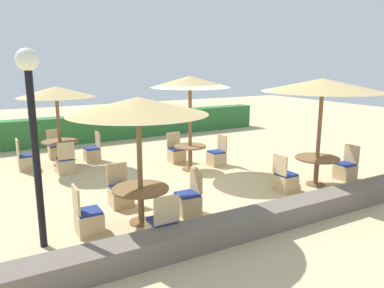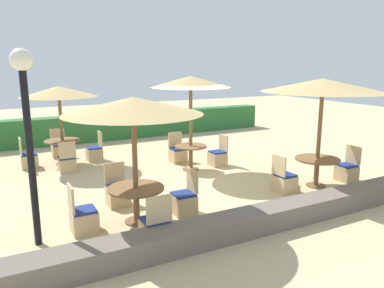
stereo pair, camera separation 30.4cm
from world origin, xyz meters
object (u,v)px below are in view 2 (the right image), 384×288
at_px(patio_chair_back_left_west, 29,160).
at_px(patio_chair_front_right_west, 284,181).
at_px(lamp_post, 26,110).
at_px(round_table_center, 191,152).
at_px(patio_chair_back_left_east, 95,152).
at_px(round_table_front_right, 317,164).
at_px(patio_chair_front_left_west, 83,219).
at_px(parasol_front_left, 133,106).
at_px(round_table_front_left, 136,194).
at_px(patio_chair_back_left_south, 67,163).
at_px(patio_chair_front_left_east, 184,201).
at_px(patio_chair_front_left_south, 155,229).
at_px(patio_chair_center_north, 178,154).
at_px(parasol_back_left, 59,92).
at_px(patio_chair_back_left_north, 59,149).
at_px(patio_chair_front_right_east, 347,171).
at_px(patio_chair_front_left_north, 118,194).
at_px(parasol_center, 191,82).
at_px(parasol_front_right, 323,86).
at_px(round_table_back_left, 63,145).
at_px(patio_chair_center_east, 218,157).

height_order(patio_chair_back_left_west, patio_chair_front_right_west, same).
relative_size(lamp_post, round_table_center, 3.57).
relative_size(patio_chair_back_left_east, round_table_front_right, 0.84).
relative_size(patio_chair_back_left_west, patio_chair_front_left_west, 1.00).
height_order(patio_chair_back_left_east, parasol_front_left, parasol_front_left).
bearing_deg(round_table_front_left, patio_chair_back_left_south, 97.99).
height_order(patio_chair_front_right_west, patio_chair_front_left_east, same).
bearing_deg(patio_chair_front_left_south, round_table_center, 54.70).
bearing_deg(round_table_center, patio_chair_back_left_west, 150.10).
distance_m(lamp_post, parasol_front_left, 1.83).
bearing_deg(patio_chair_front_left_south, patio_chair_back_left_west, 103.81).
bearing_deg(patio_chair_center_north, round_table_center, 87.17).
relative_size(parasol_back_left, patio_chair_front_left_west, 2.59).
distance_m(patio_chair_back_left_north, patio_chair_front_left_west, 6.18).
height_order(patio_chair_front_right_west, patio_chair_front_right_east, same).
height_order(round_table_front_right, parasol_front_left, parasol_front_left).
relative_size(patio_chair_back_left_north, parasol_front_left, 0.35).
xyz_separation_m(patio_chair_front_left_east, patio_chair_front_left_west, (-2.05, 0.09, 0.00)).
bearing_deg(parasol_back_left, patio_chair_front_left_west, -95.41).
bearing_deg(patio_chair_back_left_west, patio_chair_back_left_north, 134.31).
xyz_separation_m(patio_chair_back_left_east, patio_chair_front_left_north, (-0.49, -4.13, 0.00)).
distance_m(patio_chair_front_left_east, round_table_center, 3.29).
bearing_deg(lamp_post, patio_chair_back_left_south, 74.03).
relative_size(patio_chair_back_left_north, parasol_center, 0.34).
xyz_separation_m(parasol_back_left, parasol_center, (3.21, -2.40, 0.32)).
relative_size(patio_chair_back_left_south, parasol_front_right, 0.31).
relative_size(patio_chair_front_left_east, parasol_center, 0.34).
height_order(patio_chair_front_left_east, patio_chair_front_left_west, same).
xyz_separation_m(patio_chair_front_left_north, patio_chair_front_left_south, (0.05, -2.06, 0.00)).
xyz_separation_m(round_table_back_left, patio_chair_center_north, (3.26, -1.42, -0.34)).
relative_size(patio_chair_back_left_west, patio_chair_front_left_south, 1.00).
distance_m(round_table_back_left, patio_chair_front_left_north, 4.17).
bearing_deg(patio_chair_back_left_south, patio_chair_back_left_north, 87.65).
xyz_separation_m(patio_chair_front_left_west, parasol_center, (3.69, 2.74, 2.29)).
bearing_deg(round_table_center, parasol_back_left, 143.15).
xyz_separation_m(round_table_back_left, patio_chair_front_right_west, (4.32, -5.18, -0.34)).
relative_size(patio_chair_front_right_west, round_table_front_left, 0.84).
bearing_deg(patio_chair_front_right_west, parasol_front_left, -89.87).
bearing_deg(patio_chair_center_east, parasol_front_left, 127.85).
bearing_deg(round_table_front_right, parasol_front_left, 179.60).
height_order(parasol_front_right, patio_chair_front_right_east, parasol_front_right).
relative_size(parasol_back_left, round_table_front_right, 2.18).
bearing_deg(parasol_front_left, round_table_back_left, 95.95).
distance_m(round_table_front_right, patio_chair_center_east, 3.10).
bearing_deg(parasol_center, parasol_back_left, 143.15).
xyz_separation_m(patio_chair_back_left_north, parasol_front_right, (5.32, -6.23, 2.29)).
distance_m(patio_chair_back_left_east, patio_chair_center_north, 2.69).
xyz_separation_m(patio_chair_back_left_east, round_table_front_left, (-0.43, -5.19, 0.31)).
distance_m(parasol_front_left, patio_chair_center_east, 5.03).
distance_m(patio_chair_back_left_east, patio_chair_front_right_west, 6.17).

